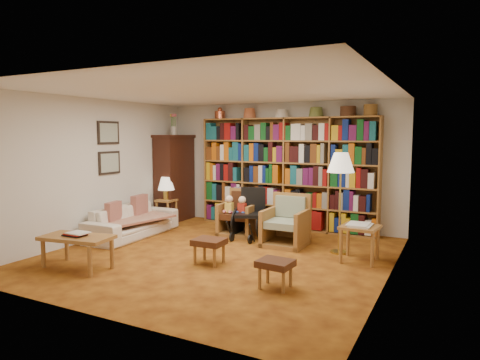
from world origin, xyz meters
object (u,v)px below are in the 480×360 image
Objects in this scene: sofa at (133,221)px; coffee_table at (77,240)px; armchair_sage at (287,225)px; footstool_b at (275,265)px; floor_lamp at (341,167)px; armchair_leather at (242,215)px; side_table_papers at (360,231)px; side_table_lamp at (166,206)px; wheelchair at (250,216)px; footstool_a at (209,243)px.

sofa is 1.95m from coffee_table.
footstool_b is (0.63, -2.03, -0.04)m from armchair_sage.
coffee_table reaches higher than footstool_b.
floor_lamp reaches higher than coffee_table.
armchair_leather reaches higher than footstool_b.
side_table_lamp is at bearing 168.19° from side_table_papers.
side_table_lamp reaches higher than footstool_b.
wheelchair is (0.30, -0.25, 0.07)m from armchair_leather.
armchair_sage reaches higher than sofa.
footstool_b is (1.68, -2.38, -0.07)m from armchair_leather.
footstool_b is at bearing -21.09° from footstool_a.
side_table_papers is 4.05m from coffee_table.
armchair_leather is 0.39m from wheelchair.
floor_lamp is at bearing 140.53° from side_table_papers.
footstool_b is at bearing -113.32° from sofa.
side_table_lamp is at bearing 171.33° from wheelchair.
floor_lamp is at bearing 43.24° from footstool_a.
side_table_lamp is 4.25m from side_table_papers.
sofa is 1.16m from side_table_lamp.
wheelchair is at bearing -39.48° from armchair_leather.
footstool_b is at bearing -72.92° from armchair_sage.
side_table_lamp is at bearing 177.66° from armchair_leather.
sofa reaches higher than footstool_b.
armchair_leather is at bearing 103.30° from footstool_a.
floor_lamp is (1.67, -0.23, 0.95)m from wheelchair.
armchair_leather is 1.96× the size of footstool_b.
wheelchair reaches higher than armchair_leather.
sofa is 2.02m from armchair_leather.
wheelchair is 2.05× the size of footstool_a.
coffee_table is (-3.05, -2.45, -0.97)m from floor_lamp.
footstool_b is (3.48, -2.46, -0.09)m from side_table_lamp.
footstool_b is at bearing -35.24° from side_table_lamp.
armchair_sage is at bearing -77.31° from sofa.
side_table_papers is at bearing -14.94° from wheelchair.
floor_lamp reaches higher than wheelchair.
floor_lamp is at bearing -82.93° from sofa.
armchair_sage is at bearing 161.08° from side_table_papers.
wheelchair is 0.87× the size of coffee_table.
wheelchair reaches higher than sofa.
floor_lamp is 2.21m from footstool_b.
sofa is at bearing -157.31° from wheelchair.
armchair_leather is at bearing 125.14° from footstool_b.
wheelchair is at bearing -69.56° from sofa.
sofa is at bearing 108.54° from coffee_table.
footstool_a is 1.31m from footstool_b.
sofa is 4.28× the size of footstool_a.
sofa is at bearing -175.96° from side_table_papers.
sofa is 2.85m from armchair_sage.
side_table_lamp is 0.61× the size of armchair_leather.
armchair_leather is 2.27m from floor_lamp.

